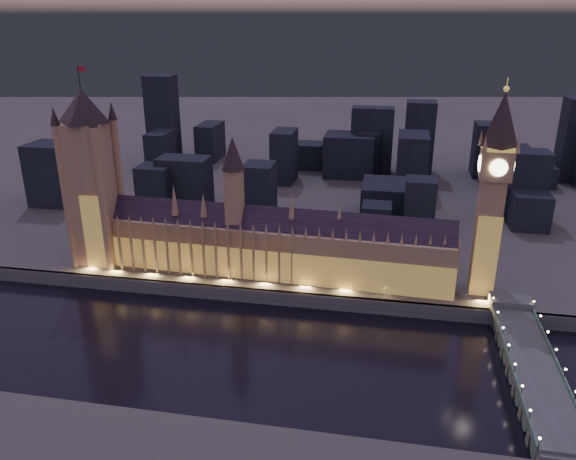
% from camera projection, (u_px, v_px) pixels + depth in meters
% --- Properties ---
extents(ground_plane, '(2000.00, 2000.00, 0.00)m').
position_uv_depth(ground_plane, '(256.00, 345.00, 265.24)').
color(ground_plane, black).
rests_on(ground_plane, ground).
extents(north_bank, '(2000.00, 960.00, 8.00)m').
position_uv_depth(north_bank, '(348.00, 129.00, 740.82)').
color(north_bank, '#3B3D3F').
rests_on(north_bank, ground).
extents(embankment_wall, '(2000.00, 2.50, 8.00)m').
position_uv_depth(embankment_wall, '(274.00, 298.00, 301.41)').
color(embankment_wall, '#424942').
rests_on(embankment_wall, ground).
extents(palace_of_westminster, '(202.00, 29.67, 78.00)m').
position_uv_depth(palace_of_westminster, '(269.00, 244.00, 313.60)').
color(palace_of_westminster, '#9F6E5E').
rests_on(palace_of_westminster, north_bank).
extents(victoria_tower, '(31.68, 31.68, 112.68)m').
position_uv_depth(victoria_tower, '(91.00, 170.00, 317.80)').
color(victoria_tower, '#9F6E5E').
rests_on(victoria_tower, north_bank).
extents(elizabeth_tower, '(18.00, 18.00, 110.60)m').
position_uv_depth(elizabeth_tower, '(494.00, 179.00, 278.59)').
color(elizabeth_tower, '#9F6E5E').
rests_on(elizabeth_tower, north_bank).
extents(westminster_bridge, '(20.00, 113.00, 15.90)m').
position_uv_depth(westminster_bridge, '(529.00, 366.00, 239.39)').
color(westminster_bridge, '#424942').
rests_on(westminster_bridge, ground).
extents(city_backdrop, '(483.76, 215.63, 83.74)m').
position_uv_depth(city_backdrop, '(364.00, 159.00, 475.25)').
color(city_backdrop, black).
rests_on(city_backdrop, north_bank).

